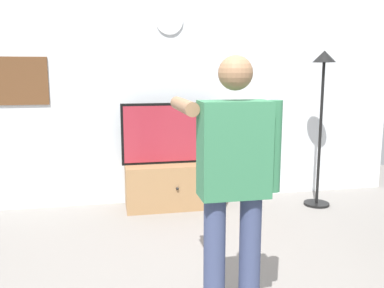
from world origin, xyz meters
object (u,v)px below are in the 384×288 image
object	(u,v)px
wall_clock	(169,21)
person_standing_nearer_lamp	(233,179)
framed_picture	(21,81)
television	(173,133)
floor_lamp	(322,97)
tv_stand	(174,185)

from	to	relation	value
wall_clock	person_standing_nearer_lamp	xyz separation A→B (m)	(-0.03, -2.85, -1.29)
person_standing_nearer_lamp	framed_picture	bearing A→B (deg)	121.39
television	floor_lamp	world-z (taller)	floor_lamp
wall_clock	floor_lamp	size ratio (longest dim) A/B	0.18
television	wall_clock	xyz separation A→B (m)	(-0.00, 0.24, 1.37)
floor_lamp	wall_clock	bearing A→B (deg)	162.21
wall_clock	framed_picture	distance (m)	1.92
framed_picture	tv_stand	bearing A→B (deg)	-9.44
tv_stand	television	distance (m)	0.66
television	tv_stand	bearing A→B (deg)	-90.00
television	wall_clock	size ratio (longest dim) A/B	3.76
tv_stand	person_standing_nearer_lamp	distance (m)	2.66
person_standing_nearer_lamp	television	bearing A→B (deg)	89.25
tv_stand	floor_lamp	xyz separation A→B (m)	(1.80, -0.29, 1.11)
framed_picture	floor_lamp	world-z (taller)	floor_lamp
tv_stand	television	bearing A→B (deg)	90.00
television	floor_lamp	xyz separation A→B (m)	(1.80, -0.33, 0.45)
tv_stand	television	size ratio (longest dim) A/B	0.94
television	floor_lamp	bearing A→B (deg)	-10.51
wall_clock	television	bearing A→B (deg)	-90.00
person_standing_nearer_lamp	tv_stand	bearing A→B (deg)	89.24
television	wall_clock	world-z (taller)	wall_clock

